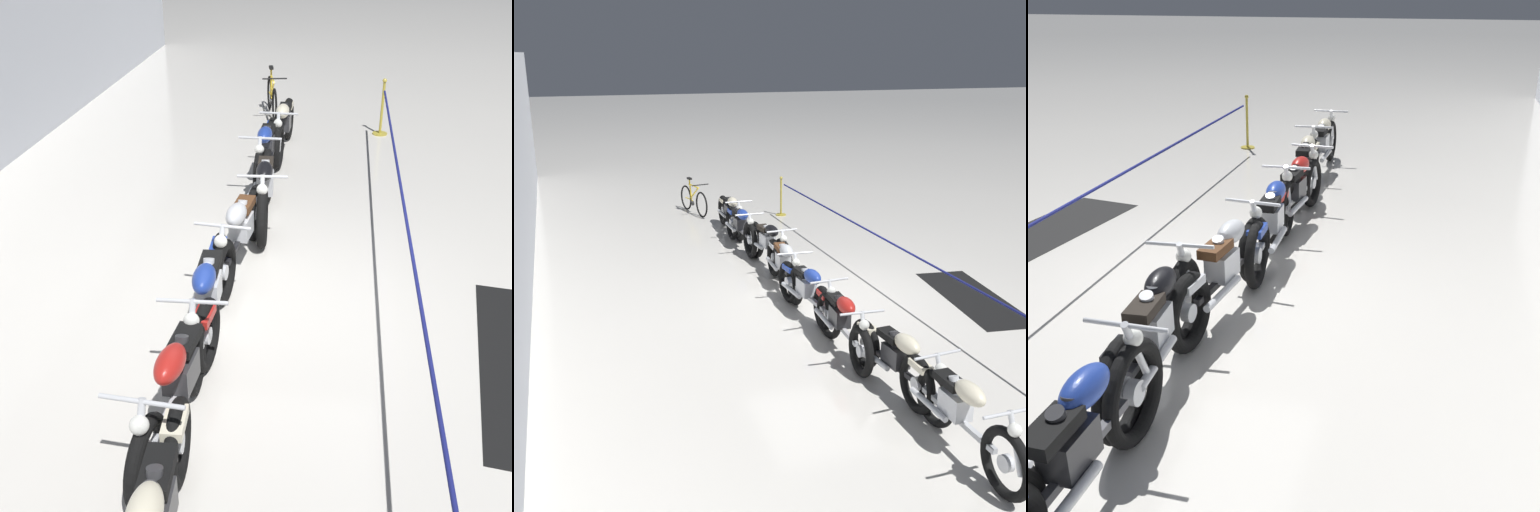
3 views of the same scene
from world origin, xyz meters
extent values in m
plane|color=silver|center=(0.00, 0.00, 0.00)|extent=(120.00, 120.00, 0.00)
torus|color=black|center=(-2.58, 0.56, 0.35)|extent=(0.70, 0.15, 0.69)
cylinder|color=silver|center=(-2.58, 0.56, 0.35)|extent=(0.17, 0.09, 0.16)
cube|color=#2D2D30|center=(-3.33, 0.51, 0.51)|extent=(0.37, 0.24, 0.26)
cylinder|color=#2D2D30|center=(-3.37, 0.51, 0.71)|extent=(0.19, 0.12, 0.24)
cylinder|color=#2D2D30|center=(-3.29, 0.52, 0.71)|extent=(0.19, 0.12, 0.24)
cylinder|color=silver|center=(-3.04, 0.67, 0.37)|extent=(0.70, 0.11, 0.07)
cube|color=black|center=(-3.20, 0.52, 0.73)|extent=(0.41, 0.22, 0.09)
cube|color=beige|center=(-2.63, 0.56, 0.59)|extent=(0.33, 0.18, 0.08)
torus|color=black|center=(-2.80, 0.73, 0.36)|extent=(0.72, 0.17, 0.71)
torus|color=black|center=(-1.24, 0.62, 0.36)|extent=(0.72, 0.17, 0.71)
cylinder|color=silver|center=(-2.80, 0.73, 0.36)|extent=(0.17, 0.09, 0.17)
cylinder|color=silver|center=(-1.24, 0.62, 0.36)|extent=(0.17, 0.09, 0.17)
cylinder|color=silver|center=(-2.89, 0.74, 0.64)|extent=(0.31, 0.08, 0.59)
cube|color=#2D2D30|center=(-1.97, 0.67, 0.52)|extent=(0.38, 0.25, 0.26)
cylinder|color=#2D2D30|center=(-2.01, 0.68, 0.72)|extent=(0.19, 0.12, 0.24)
cylinder|color=#2D2D30|center=(-1.93, 0.67, 0.72)|extent=(0.19, 0.12, 0.24)
cylinder|color=silver|center=(-1.66, 0.79, 0.38)|extent=(0.70, 0.12, 0.07)
cube|color=#ADAFB5|center=(-2.02, 0.68, 0.38)|extent=(1.26, 0.15, 0.06)
ellipsoid|color=#B21E19|center=(-2.20, 0.69, 0.78)|extent=(0.47, 0.25, 0.22)
cube|color=black|center=(-1.84, 0.66, 0.74)|extent=(0.41, 0.23, 0.09)
cube|color=#B21E19|center=(-1.29, 0.62, 0.61)|extent=(0.33, 0.18, 0.08)
cylinder|color=silver|center=(-2.78, 0.73, 0.91)|extent=(0.08, 0.62, 0.04)
sphere|color=silver|center=(-2.86, 0.74, 0.77)|extent=(0.14, 0.14, 0.14)
torus|color=black|center=(-1.55, 0.66, 0.37)|extent=(0.74, 0.14, 0.74)
torus|color=black|center=(0.05, 0.72, 0.37)|extent=(0.74, 0.14, 0.74)
cylinder|color=silver|center=(-1.55, 0.66, 0.37)|extent=(0.18, 0.09, 0.18)
cylinder|color=silver|center=(0.05, 0.72, 0.37)|extent=(0.18, 0.09, 0.18)
cylinder|color=silver|center=(-1.64, 0.65, 0.65)|extent=(0.31, 0.07, 0.59)
cube|color=silver|center=(-0.70, 0.69, 0.53)|extent=(0.37, 0.24, 0.26)
cylinder|color=silver|center=(-0.74, 0.69, 0.73)|extent=(0.18, 0.12, 0.24)
cylinder|color=silver|center=(-0.66, 0.69, 0.73)|extent=(0.18, 0.12, 0.24)
cylinder|color=silver|center=(-0.41, 0.84, 0.39)|extent=(0.70, 0.10, 0.07)
cube|color=#ADAFB5|center=(-0.75, 0.69, 0.39)|extent=(1.28, 0.12, 0.06)
ellipsoid|color=navy|center=(-0.93, 0.68, 0.79)|extent=(0.47, 0.24, 0.22)
cube|color=black|center=(-0.57, 0.70, 0.75)|extent=(0.41, 0.22, 0.09)
cube|color=navy|center=(0.00, 0.72, 0.64)|extent=(0.33, 0.17, 0.08)
cylinder|color=silver|center=(-1.53, 0.66, 0.92)|extent=(0.06, 0.62, 0.04)
sphere|color=silver|center=(-1.61, 0.65, 0.78)|extent=(0.14, 0.14, 0.14)
torus|color=black|center=(-0.10, 0.66, 0.37)|extent=(0.75, 0.20, 0.74)
torus|color=black|center=(1.45, 0.51, 0.37)|extent=(0.75, 0.20, 0.74)
cylinder|color=silver|center=(-0.10, 0.66, 0.37)|extent=(0.18, 0.10, 0.17)
cylinder|color=silver|center=(1.45, 0.51, 0.37)|extent=(0.18, 0.10, 0.17)
cylinder|color=silver|center=(-0.19, 0.67, 0.65)|extent=(0.31, 0.08, 0.59)
cube|color=silver|center=(0.72, 0.58, 0.53)|extent=(0.38, 0.25, 0.26)
cylinder|color=silver|center=(0.68, 0.58, 0.73)|extent=(0.19, 0.13, 0.24)
cylinder|color=silver|center=(0.77, 0.58, 0.73)|extent=(0.19, 0.13, 0.24)
cylinder|color=silver|center=(1.04, 0.69, 0.39)|extent=(0.70, 0.14, 0.07)
cube|color=black|center=(0.68, 0.59, 0.39)|extent=(1.24, 0.18, 0.06)
ellipsoid|color=#B7BABF|center=(0.50, 0.60, 0.79)|extent=(0.48, 0.26, 0.22)
cube|color=#4C2D19|center=(0.85, 0.57, 0.75)|extent=(0.42, 0.24, 0.09)
cube|color=#B7BABF|center=(1.40, 0.52, 0.63)|extent=(0.33, 0.19, 0.08)
cylinder|color=silver|center=(-0.08, 0.66, 0.92)|extent=(0.09, 0.62, 0.04)
sphere|color=silver|center=(-0.16, 0.66, 0.78)|extent=(0.14, 0.14, 0.14)
torus|color=black|center=(1.27, 0.40, 0.39)|extent=(0.79, 0.18, 0.79)
torus|color=black|center=(2.68, 0.50, 0.39)|extent=(0.79, 0.18, 0.79)
cylinder|color=silver|center=(1.27, 0.40, 0.39)|extent=(0.19, 0.09, 0.19)
cylinder|color=silver|center=(2.68, 0.50, 0.39)|extent=(0.19, 0.09, 0.19)
cylinder|color=silver|center=(1.18, 0.39, 0.68)|extent=(0.31, 0.08, 0.59)
cube|color=silver|center=(2.03, 0.45, 0.55)|extent=(0.37, 0.25, 0.26)
cylinder|color=silver|center=(1.99, 0.45, 0.75)|extent=(0.19, 0.12, 0.24)
cylinder|color=silver|center=(2.07, 0.46, 0.75)|extent=(0.19, 0.12, 0.24)
cylinder|color=silver|center=(2.32, 0.62, 0.41)|extent=(0.70, 0.12, 0.07)
cube|color=#47474C|center=(1.98, 0.45, 0.41)|extent=(1.13, 0.14, 0.06)
ellipsoid|color=black|center=(1.80, 0.44, 0.81)|extent=(0.47, 0.25, 0.22)
cube|color=black|center=(2.16, 0.46, 0.77)|extent=(0.41, 0.23, 0.09)
cube|color=black|center=(2.63, 0.50, 0.68)|extent=(0.33, 0.18, 0.08)
cylinder|color=silver|center=(1.29, 0.40, 0.94)|extent=(0.08, 0.62, 0.04)
sphere|color=silver|center=(1.21, 0.40, 0.80)|extent=(0.14, 0.14, 0.14)
torus|color=black|center=(2.70, 0.61, 0.40)|extent=(0.79, 0.12, 0.79)
torus|color=black|center=(4.19, 0.60, 0.40)|extent=(0.79, 0.12, 0.79)
cylinder|color=silver|center=(2.70, 0.61, 0.40)|extent=(0.19, 0.08, 0.19)
cylinder|color=silver|center=(4.19, 0.60, 0.40)|extent=(0.19, 0.08, 0.19)
cylinder|color=silver|center=(2.61, 0.61, 0.68)|extent=(0.30, 0.06, 0.59)
cube|color=#2D2D30|center=(3.50, 0.61, 0.56)|extent=(0.36, 0.22, 0.26)
cylinder|color=#2D2D30|center=(3.46, 0.61, 0.76)|extent=(0.18, 0.11, 0.24)
cylinder|color=#2D2D30|center=(3.54, 0.61, 0.76)|extent=(0.18, 0.11, 0.24)
cylinder|color=silver|center=(3.80, 0.74, 0.42)|extent=(0.70, 0.07, 0.07)
cube|color=#47474C|center=(3.45, 0.61, 0.42)|extent=(1.19, 0.07, 0.06)
ellipsoid|color=navy|center=(3.27, 0.61, 0.82)|extent=(0.46, 0.22, 0.22)
cube|color=black|center=(3.63, 0.61, 0.78)|extent=(0.40, 0.20, 0.09)
cube|color=navy|center=(4.14, 0.60, 0.68)|extent=(0.32, 0.16, 0.08)
cylinder|color=silver|center=(2.72, 0.61, 0.95)|extent=(0.04, 0.62, 0.04)
sphere|color=silver|center=(2.64, 0.61, 0.81)|extent=(0.14, 0.14, 0.14)
torus|color=black|center=(4.01, 0.48, 0.38)|extent=(0.75, 0.15, 0.75)
torus|color=black|center=(5.57, 0.44, 0.38)|extent=(0.75, 0.15, 0.75)
cylinder|color=silver|center=(4.01, 0.48, 0.38)|extent=(0.17, 0.08, 0.17)
cylinder|color=silver|center=(5.57, 0.44, 0.38)|extent=(0.17, 0.08, 0.17)
cylinder|color=silver|center=(3.92, 0.48, 0.66)|extent=(0.30, 0.06, 0.59)
cube|color=#2D2D30|center=(4.84, 0.46, 0.54)|extent=(0.36, 0.23, 0.26)
cylinder|color=#2D2D30|center=(4.80, 0.46, 0.74)|extent=(0.18, 0.11, 0.24)
cylinder|color=#2D2D30|center=(4.88, 0.46, 0.74)|extent=(0.18, 0.11, 0.24)
cylinder|color=silver|center=(5.14, 0.59, 0.40)|extent=(0.70, 0.09, 0.07)
cube|color=#ADAFB5|center=(4.79, 0.46, 0.40)|extent=(1.25, 0.09, 0.06)
ellipsoid|color=beige|center=(4.61, 0.46, 0.80)|extent=(0.46, 0.23, 0.22)
cube|color=black|center=(4.97, 0.46, 0.76)|extent=(0.40, 0.21, 0.09)
cube|color=beige|center=(5.52, 0.44, 0.64)|extent=(0.32, 0.17, 0.08)
cylinder|color=silver|center=(4.03, 0.48, 0.93)|extent=(0.05, 0.62, 0.04)
sphere|color=silver|center=(3.95, 0.48, 0.79)|extent=(0.14, 0.14, 0.14)
torus|color=black|center=(6.50, 0.80, 0.34)|extent=(0.68, 0.18, 0.68)
torus|color=black|center=(7.50, 1.01, 0.34)|extent=(0.68, 0.18, 0.68)
cylinder|color=gold|center=(6.95, 0.89, 0.56)|extent=(0.59, 0.16, 0.43)
cylinder|color=gold|center=(7.00, 0.90, 0.76)|extent=(0.55, 0.15, 0.04)
cylinder|color=gold|center=(7.20, 0.94, 0.64)|extent=(0.15, 0.07, 0.55)
cube|color=black|center=(7.23, 0.95, 0.92)|extent=(0.19, 0.12, 0.05)
cylinder|color=gold|center=(7.30, 0.97, 0.34)|extent=(0.45, 0.12, 0.03)
cylinder|color=black|center=(6.56, 0.81, 0.86)|extent=(0.13, 0.48, 0.03)
cylinder|color=black|center=(7.08, 0.92, 0.26)|extent=(0.13, 0.07, 0.12)
cylinder|color=navy|center=(-0.02, -1.27, 0.88)|extent=(11.63, 0.04, 0.04)
cylinder|color=gold|center=(6.04, -1.27, 0.01)|extent=(0.28, 0.28, 0.03)
cylinder|color=gold|center=(6.04, -1.27, 0.50)|extent=(0.05, 0.05, 0.95)
sphere|color=gold|center=(6.04, -1.27, 1.01)|extent=(0.08, 0.08, 0.08)
camera|label=1|loc=(-5.99, -0.48, 3.90)|focal=45.00mm
camera|label=2|loc=(-9.82, 4.40, 4.18)|focal=45.00mm
camera|label=3|loc=(6.10, 2.56, 3.05)|focal=45.00mm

